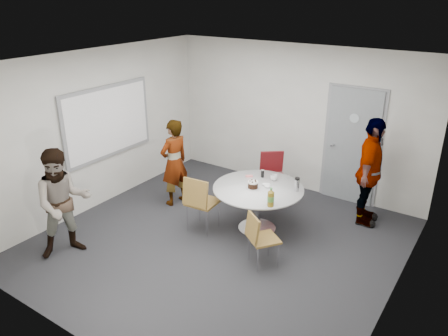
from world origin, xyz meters
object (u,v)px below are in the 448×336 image
Objects in this scene: door at (352,147)px; table at (259,194)px; chair_near_left at (200,199)px; person_left at (63,203)px; chair_near_right at (259,235)px; person_right at (369,172)px; person_main at (174,163)px; whiteboard at (108,122)px; chair_far at (272,172)px.

door is 1.51× the size of table.
table is 1.50× the size of chair_near_left.
chair_near_left is at bearing -9.15° from person_left.
door is 2.74m from chair_near_right.
chair_near_left is 1.25m from chair_near_right.
table is 1.79m from person_right.
door is at bearing 119.43° from chair_near_right.
person_main is 2.11m from person_left.
whiteboard is at bearing -55.86° from person_main.
door is 1.19× the size of person_right.
chair_far is (-0.32, 1.04, -0.07)m from table.
chair_far is 0.57× the size of person_left.
chair_far is at bearing -145.14° from door.
door is at bearing 32.66° from whiteboard.
door reaches higher than whiteboard.
person_main reaches higher than chair_near_right.
chair_near_right is 0.51× the size of person_main.
person_right is (0.84, 2.03, 0.41)m from chair_near_right.
whiteboard is at bearing 55.63° from person_left.
chair_near_right is 0.44× the size of person_right.
chair_near_left is at bearing -156.46° from chair_near_right.
door reaches higher than table.
door is at bearing 176.22° from chair_far.
chair_near_left is 1.98m from person_left.
person_main is at bearing 144.85° from chair_near_left.
chair_far is at bearing 70.76° from chair_near_left.
table is 1.09m from chair_far.
person_right is (1.64, 0.14, 0.33)m from chair_far.
whiteboard is 2.08× the size of chair_far.
chair_far is at bearing 2.06° from person_left.
person_main reaches higher than chair_far.
table is 1.54× the size of chair_far.
person_main is at bearing 23.23° from whiteboard.
door is 3.11m from person_main.
person_left is at bearing -133.05° from table.
person_left is at bearing -125.15° from door.
person_right is at bearing 35.63° from chair_near_left.
chair_near_left is 2.72m from person_right.
person_left reaches higher than table.
person_main is (-1.70, -0.00, 0.14)m from table.
person_left reaches higher than chair_far.
person_main is (-2.50, -1.83, -0.25)m from door.
door is 2.32× the size of chair_far.
person_main is at bearing 103.19° from person_right.
door is 2.26× the size of chair_near_left.
person_main is (-1.38, -1.05, 0.22)m from chair_far.
table reaches higher than chair_near_right.
table is (2.76, 0.46, -0.82)m from whiteboard.
chair_near_left reaches higher than chair_far.
whiteboard is 1.34m from person_main.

